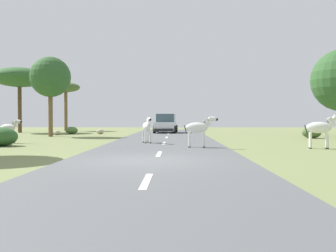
# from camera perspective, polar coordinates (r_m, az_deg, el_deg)

# --- Properties ---
(ground_plane) EXTENTS (90.00, 90.00, 0.00)m
(ground_plane) POSITION_cam_1_polar(r_m,az_deg,el_deg) (11.99, -3.61, -5.44)
(ground_plane) COLOR olive
(road) EXTENTS (6.00, 64.00, 0.05)m
(road) POSITION_cam_1_polar(r_m,az_deg,el_deg) (11.96, -1.81, -5.34)
(road) COLOR #56595B
(road) RESTS_ON ground_plane
(lane_markings) EXTENTS (0.16, 56.00, 0.01)m
(lane_markings) POSITION_cam_1_polar(r_m,az_deg,el_deg) (10.96, -2.09, -5.79)
(lane_markings) COLOR silver
(lane_markings) RESTS_ON road
(zebra_0) EXTENTS (0.68, 1.50, 1.45)m
(zebra_0) POSITION_cam_1_polar(r_m,az_deg,el_deg) (20.18, -3.23, -0.15)
(zebra_0) COLOR silver
(zebra_0) RESTS_ON road
(zebra_1) EXTENTS (1.44, 0.56, 1.37)m
(zebra_1) POSITION_cam_1_polar(r_m,az_deg,el_deg) (22.60, -23.16, -0.35)
(zebra_1) COLOR silver
(zebra_1) RESTS_ON ground_plane
(zebra_2) EXTENTS (1.57, 0.47, 1.48)m
(zebra_2) POSITION_cam_1_polar(r_m,az_deg,el_deg) (17.16, 4.68, -0.33)
(zebra_2) COLOR silver
(zebra_2) RESTS_ON road
(zebra_4) EXTENTS (1.65, 0.67, 1.58)m
(zebra_4) POSITION_cam_1_polar(r_m,az_deg,el_deg) (18.30, 22.33, -0.29)
(zebra_4) COLOR silver
(zebra_4) RESTS_ON ground_plane
(car_0) EXTENTS (2.22, 4.44, 1.74)m
(car_0) POSITION_cam_1_polar(r_m,az_deg,el_deg) (34.57, -0.34, 0.30)
(car_0) COLOR silver
(car_0) RESTS_ON road
(tree_0) EXTENTS (3.07, 3.07, 5.34)m
(tree_0) POSITION_cam_1_polar(r_m,az_deg,el_deg) (42.69, -15.37, 5.56)
(tree_0) COLOR brown
(tree_0) RESTS_ON ground_plane
(tree_1) EXTENTS (3.04, 3.04, 6.03)m
(tree_1) POSITION_cam_1_polar(r_m,az_deg,el_deg) (29.69, -17.55, 7.10)
(tree_1) COLOR brown
(tree_1) RESTS_ON ground_plane
(tree_3) EXTENTS (5.24, 5.24, 6.24)m
(tree_3) POSITION_cam_1_polar(r_m,az_deg,el_deg) (38.79, -21.76, 6.88)
(tree_3) COLOR #4C3823
(tree_3) RESTS_ON ground_plane
(bush_0) EXTENTS (1.29, 1.16, 0.77)m
(bush_0) POSITION_cam_1_polar(r_m,az_deg,el_deg) (27.67, 21.10, -0.96)
(bush_0) COLOR #425B2D
(bush_0) RESTS_ON ground_plane
(bush_1) EXTENTS (1.56, 1.40, 0.93)m
(bush_1) POSITION_cam_1_polar(r_m,az_deg,el_deg) (20.25, -24.11, -1.51)
(bush_1) COLOR #2D5628
(bush_1) RESTS_ON ground_plane
(bush_2) EXTENTS (1.07, 0.97, 0.64)m
(bush_2) POSITION_cam_1_polar(r_m,az_deg,el_deg) (33.75, -14.53, -0.65)
(bush_2) COLOR #4C7038
(bush_2) RESTS_ON ground_plane
(rock_0) EXTENTS (0.65, 0.54, 0.42)m
(rock_0) POSITION_cam_1_polar(r_m,az_deg,el_deg) (33.33, -10.33, -0.85)
(rock_0) COLOR #A89E8C
(rock_0) RESTS_ON ground_plane
(rock_1) EXTENTS (0.51, 0.56, 0.37)m
(rock_1) POSITION_cam_1_polar(r_m,az_deg,el_deg) (32.24, -16.62, -0.99)
(rock_1) COLOR #A89E8C
(rock_1) RESTS_ON ground_plane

